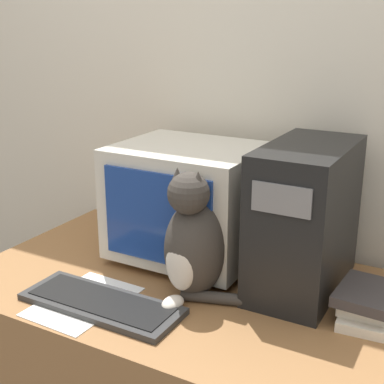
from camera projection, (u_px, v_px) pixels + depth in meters
wall_back at (252, 90)px, 1.81m from camera, size 7.00×0.05×2.50m
crt_monitor at (188, 202)px, 1.71m from camera, size 0.45×0.38×0.38m
computer_tower at (305, 218)px, 1.52m from camera, size 0.22×0.42×0.43m
keyboard at (101, 303)px, 1.46m from camera, size 0.46×0.17×0.02m
cat at (194, 243)px, 1.48m from camera, size 0.26×0.25×0.38m
book_stack at (367, 303)px, 1.40m from camera, size 0.16×0.21×0.09m
pen at (97, 287)px, 1.56m from camera, size 0.15×0.01×0.01m
paper_sheet at (84, 301)px, 1.49m from camera, size 0.22×0.30×0.00m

